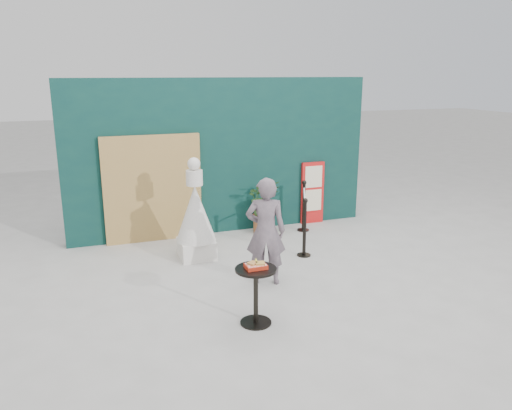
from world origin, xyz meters
name	(u,v)px	position (x,y,z in m)	size (l,w,h in m)	color
ground	(284,291)	(0.00, 0.00, 0.00)	(60.00, 60.00, 0.00)	#ADAAA5
back_wall	(222,156)	(0.00, 3.15, 1.50)	(6.00, 0.30, 3.00)	#092C2B
bamboo_fence	(153,189)	(-1.40, 2.94, 1.00)	(1.80, 0.08, 2.00)	tan
woman	(266,231)	(-0.15, 0.38, 0.82)	(0.59, 0.39, 1.63)	slate
menu_board	(312,193)	(1.90, 2.95, 0.65)	(0.50, 0.07, 1.30)	red
statue	(196,218)	(-0.88, 1.77, 0.71)	(0.68, 0.68, 1.74)	silver
cafe_table	(256,287)	(-0.72, -0.77, 0.50)	(0.52, 0.52, 0.75)	black
food_basket	(256,265)	(-0.72, -0.77, 0.79)	(0.26, 0.19, 0.11)	red
planter	(263,202)	(0.68, 2.67, 0.62)	(0.63, 0.55, 1.08)	brown
stanchion_barrier	(304,217)	(1.20, 1.87, 0.49)	(0.84, 1.54, 1.03)	black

